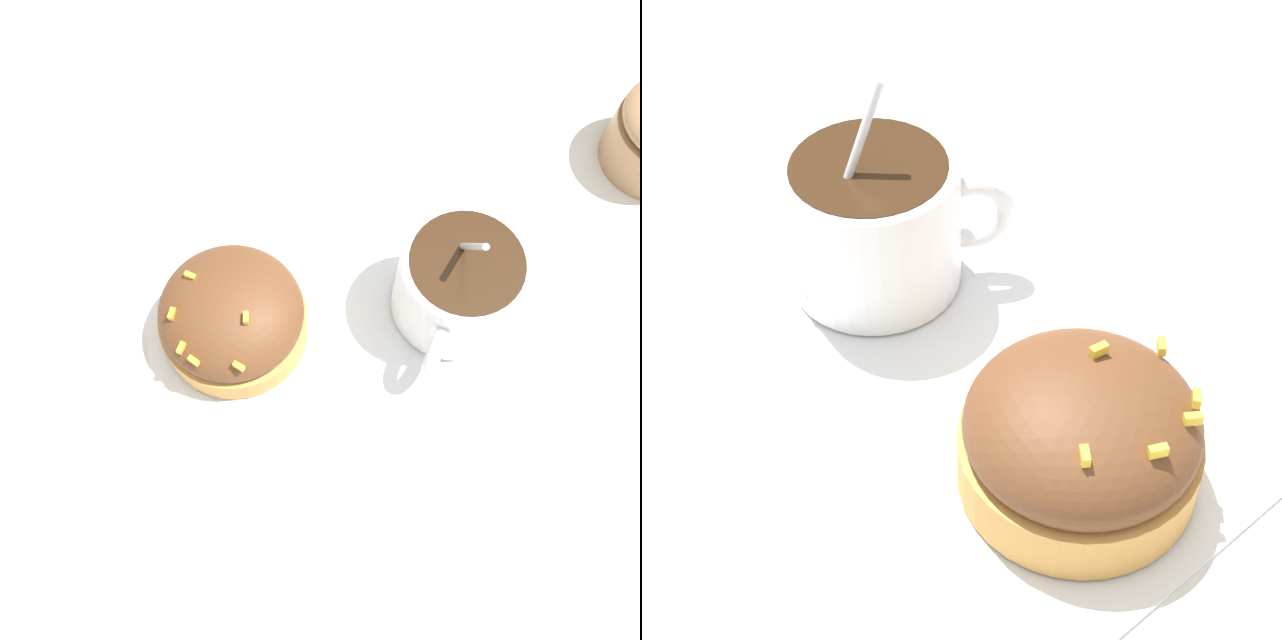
# 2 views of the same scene
# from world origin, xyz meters

# --- Properties ---
(ground_plane) EXTENTS (3.00, 3.00, 0.00)m
(ground_plane) POSITION_xyz_m (0.00, 0.00, 0.00)
(ground_plane) COLOR silver
(paper_napkin) EXTENTS (0.27, 0.28, 0.00)m
(paper_napkin) POSITION_xyz_m (0.00, 0.00, 0.00)
(paper_napkin) COLOR white
(paper_napkin) RESTS_ON ground_plane
(coffee_cup) EXTENTS (0.08, 0.10, 0.10)m
(coffee_cup) POSITION_xyz_m (-0.07, 0.02, 0.04)
(coffee_cup) COLOR white
(coffee_cup) RESTS_ON paper_napkin
(frosted_pastry) EXTENTS (0.10, 0.10, 0.06)m
(frosted_pastry) POSITION_xyz_m (0.07, 0.00, 0.03)
(frosted_pastry) COLOR #D19347
(frosted_pastry) RESTS_ON paper_napkin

